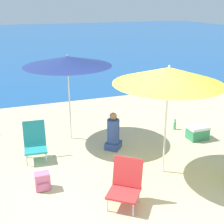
# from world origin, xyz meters

# --- Properties ---
(ground_plane) EXTENTS (60.00, 60.00, 0.00)m
(ground_plane) POSITION_xyz_m (0.00, 0.00, 0.00)
(ground_plane) COLOR beige
(sea_water) EXTENTS (60.00, 40.00, 0.01)m
(sea_water) POSITION_xyz_m (0.00, 25.67, 0.00)
(sea_water) COLOR #1E5699
(sea_water) RESTS_ON ground
(beach_umbrella_navy) EXTENTS (2.09, 2.09, 2.12)m
(beach_umbrella_navy) POSITION_xyz_m (-0.61, 2.62, 1.97)
(beach_umbrella_navy) COLOR white
(beach_umbrella_navy) RESTS_ON ground
(beach_umbrella_yellow) EXTENTS (2.09, 2.09, 2.20)m
(beach_umbrella_yellow) POSITION_xyz_m (0.78, 0.35, 2.01)
(beach_umbrella_yellow) COLOR white
(beach_umbrella_yellow) RESTS_ON ground
(beach_chair_red) EXTENTS (0.75, 0.76, 0.78)m
(beach_chair_red) POSITION_xyz_m (-0.34, -0.35, 0.39)
(beach_chair_red) COLOR silver
(beach_chair_red) RESTS_ON ground
(beach_chair_teal) EXTENTS (0.52, 0.61, 0.82)m
(beach_chair_teal) POSITION_xyz_m (-1.58, 1.85, 0.41)
(beach_chair_teal) COLOR silver
(beach_chair_teal) RESTS_ON ground
(person_seated_near) EXTENTS (0.48, 0.49, 0.90)m
(person_seated_near) POSITION_xyz_m (0.20, 1.70, 0.37)
(person_seated_near) COLOR #334C8C
(person_seated_near) RESTS_ON ground
(backpack_pink) EXTENTS (0.27, 0.23, 0.33)m
(backpack_pink) POSITION_xyz_m (-1.62, 0.56, 0.16)
(backpack_pink) COLOR pink
(backpack_pink) RESTS_ON ground
(water_bottle) EXTENTS (0.08, 0.08, 0.28)m
(water_bottle) POSITION_xyz_m (2.17, 2.21, 0.11)
(water_bottle) COLOR #4CB266
(water_bottle) RESTS_ON ground
(cooler_box) EXTENTS (0.50, 0.36, 0.34)m
(cooler_box) POSITION_xyz_m (2.38, 1.47, 0.17)
(cooler_box) COLOR #338C59
(cooler_box) RESTS_ON ground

